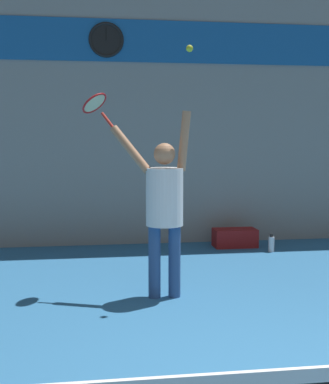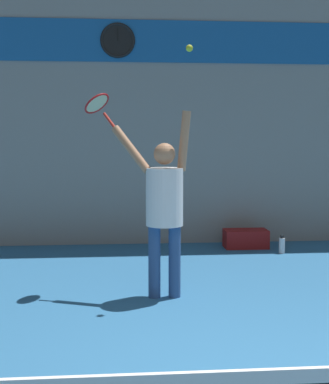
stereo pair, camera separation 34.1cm
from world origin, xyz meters
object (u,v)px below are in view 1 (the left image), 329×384
at_px(tennis_player, 164,202).
at_px(tennis_racket, 96,105).
at_px(scoreboard_clock, 106,40).
at_px(water_bottle, 271,244).
at_px(tennis_ball, 190,48).
at_px(equipment_bag, 235,238).

bearing_deg(tennis_player, tennis_racket, 149.40).
bearing_deg(scoreboard_clock, water_bottle, -19.74).
xyz_separation_m(scoreboard_clock, water_bottle, (2.41, -0.86, -3.09)).
bearing_deg(tennis_player, tennis_ball, -16.12).
height_order(tennis_player, tennis_racket, tennis_racket).
height_order(tennis_player, equipment_bag, tennis_player).
bearing_deg(tennis_player, water_bottle, 46.53).
relative_size(tennis_racket, equipment_bag, 0.61).
bearing_deg(tennis_player, scoreboard_clock, 99.31).
bearing_deg(tennis_racket, water_bottle, 31.70).
distance_m(tennis_player, water_bottle, 2.95).
xyz_separation_m(scoreboard_clock, tennis_racket, (-0.22, -2.49, -1.14)).
distance_m(scoreboard_clock, tennis_racket, 2.75).
distance_m(scoreboard_clock, equipment_bag, 3.67).
xyz_separation_m(tennis_racket, equipment_bag, (2.19, 2.07, -1.93)).
relative_size(tennis_player, tennis_racket, 4.84).
bearing_deg(equipment_bag, tennis_racket, -136.65).
xyz_separation_m(scoreboard_clock, tennis_ball, (0.73, -2.98, -0.59)).
distance_m(water_bottle, equipment_bag, 0.62).
bearing_deg(tennis_ball, water_bottle, 51.53).
bearing_deg(equipment_bag, scoreboard_clock, 167.88).
relative_size(scoreboard_clock, tennis_racket, 1.32).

